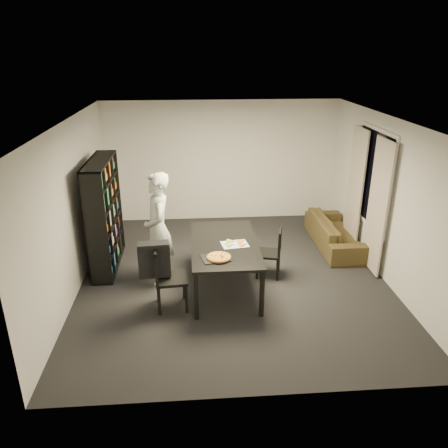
{
  "coord_description": "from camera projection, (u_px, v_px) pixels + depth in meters",
  "views": [
    {
      "loc": [
        -0.65,
        -6.48,
        3.6
      ],
      "look_at": [
        -0.17,
        -0.22,
        1.05
      ],
      "focal_mm": 35.0,
      "sensor_mm": 36.0,
      "label": 1
    }
  ],
  "objects": [
    {
      "name": "baking_tray",
      "position": [
        216.0,
        258.0,
        6.29
      ],
      "size": [
        0.46,
        0.4,
        0.01
      ],
      "primitive_type": "cube",
      "rotation": [
        0.0,
        0.0,
        0.21
      ],
      "color": "black",
      "rests_on": "dining_table"
    },
    {
      "name": "curtain_left",
      "position": [
        378.0,
        207.0,
        7.2
      ],
      "size": [
        0.03,
        0.7,
        2.25
      ],
      "primitive_type": "cube",
      "color": "#B8AB9D",
      "rests_on": "room"
    },
    {
      "name": "pizza_slices",
      "position": [
        235.0,
        243.0,
        6.76
      ],
      "size": [
        0.41,
        0.36,
        0.01
      ],
      "primitive_type": null,
      "rotation": [
        0.0,
        0.0,
        -0.14
      ],
      "color": "gold",
      "rests_on": "dining_table"
    },
    {
      "name": "window_frame",
      "position": [
        373.0,
        178.0,
        7.56
      ],
      "size": [
        0.03,
        1.52,
        1.72
      ],
      "primitive_type": "cube",
      "color": "white",
      "rests_on": "room"
    },
    {
      "name": "person",
      "position": [
        158.0,
        229.0,
        6.92
      ],
      "size": [
        0.54,
        0.73,
        1.84
      ],
      "primitive_type": "imported",
      "rotation": [
        0.0,
        0.0,
        -1.41
      ],
      "color": "silver",
      "rests_on": "room"
    },
    {
      "name": "chair_left",
      "position": [
        165.0,
        274.0,
        6.31
      ],
      "size": [
        0.49,
        0.49,
        0.98
      ],
      "rotation": [
        0.0,
        0.0,
        1.66
      ],
      "color": "black",
      "rests_on": "room"
    },
    {
      "name": "bookshelf",
      "position": [
        104.0,
        215.0,
        7.43
      ],
      "size": [
        0.35,
        1.5,
        1.9
      ],
      "primitive_type": "cube",
      "color": "black",
      "rests_on": "room"
    },
    {
      "name": "room",
      "position": [
        234.0,
        204.0,
        6.9
      ],
      "size": [
        5.01,
        5.51,
        2.61
      ],
      "color": "black",
      "rests_on": "ground"
    },
    {
      "name": "dining_table",
      "position": [
        224.0,
        247.0,
        6.82
      ],
      "size": [
        1.03,
        1.86,
        0.77
      ],
      "color": "black",
      "rests_on": "room"
    },
    {
      "name": "curtain_right",
      "position": [
        355.0,
        188.0,
        8.16
      ],
      "size": [
        0.03,
        0.7,
        2.25
      ],
      "primitive_type": "cube",
      "color": "#B8AB9D",
      "rests_on": "room"
    },
    {
      "name": "window_pane",
      "position": [
        373.0,
        178.0,
        7.56
      ],
      "size": [
        0.02,
        1.4,
        1.6
      ],
      "primitive_type": "cube",
      "color": "black",
      "rests_on": "room"
    },
    {
      "name": "kitchen_towel",
      "position": [
        235.0,
        244.0,
        6.73
      ],
      "size": [
        0.44,
        0.36,
        0.01
      ],
      "primitive_type": "cube",
      "rotation": [
        0.0,
        0.0,
        0.15
      ],
      "color": "silver",
      "rests_on": "dining_table"
    },
    {
      "name": "chair_right",
      "position": [
        274.0,
        249.0,
        7.24
      ],
      "size": [
        0.48,
        0.48,
        0.85
      ],
      "rotation": [
        0.0,
        0.0,
        -1.82
      ],
      "color": "black",
      "rests_on": "room"
    },
    {
      "name": "sofa",
      "position": [
        335.0,
        233.0,
        8.43
      ],
      "size": [
        0.74,
        1.88,
        0.55
      ],
      "primitive_type": "imported",
      "rotation": [
        0.0,
        0.0,
        1.57
      ],
      "color": "#3A3017",
      "rests_on": "room"
    },
    {
      "name": "pepperoni_pizza",
      "position": [
        219.0,
        257.0,
        6.27
      ],
      "size": [
        0.35,
        0.35,
        0.03
      ],
      "rotation": [
        0.0,
        0.0,
        0.31
      ],
      "color": "#A1652F",
      "rests_on": "dining_table"
    },
    {
      "name": "draped_jacket",
      "position": [
        154.0,
        259.0,
        6.2
      ],
      "size": [
        0.46,
        0.23,
        0.54
      ],
      "rotation": [
        0.0,
        0.0,
        1.66
      ],
      "color": "black",
      "rests_on": "chair_left"
    }
  ]
}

